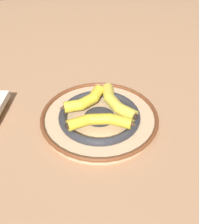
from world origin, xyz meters
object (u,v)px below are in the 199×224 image
Objects in this scene: decorative_bowl at (100,117)px; banana_c at (101,121)px; banana_b at (115,102)px; banana_a at (85,101)px.

banana_c is (0.01, 0.06, 0.04)m from decorative_bowl.
banana_c is at bearing 76.37° from decorative_bowl.
banana_b is 0.10m from banana_c.
banana_a reaches higher than decorative_bowl.
banana_b reaches higher than decorative_bowl.
banana_a is 0.10m from banana_b.
banana_a is 0.82× the size of banana_b.
banana_a reaches higher than banana_c.
banana_b is (-0.09, 0.03, 0.00)m from banana_a.
banana_a is at bearing -119.99° from banana_b.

